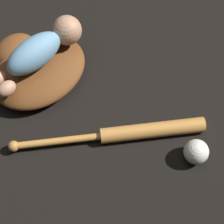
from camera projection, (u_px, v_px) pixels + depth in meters
name	position (u px, v px, depth m)	size (l,w,h in m)	color
ground_plane	(43.00, 63.00, 1.28)	(6.00, 6.00, 0.00)	black
baseball_glove	(35.00, 67.00, 1.22)	(0.38, 0.36, 0.08)	brown
baby_figure	(42.00, 49.00, 1.14)	(0.35, 0.15, 0.10)	#6693B2
baseball_bat	(134.00, 132.00, 1.12)	(0.54, 0.29, 0.05)	#C6843D
baseball	(196.00, 152.00, 1.07)	(0.07, 0.07, 0.07)	silver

